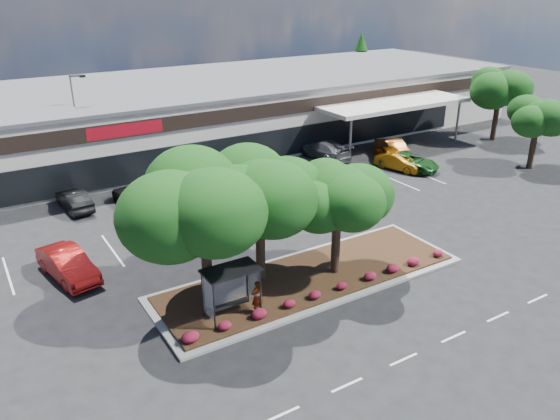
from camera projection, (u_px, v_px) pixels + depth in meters
ground at (384, 302)px, 28.67m from camera, size 160.00×160.00×0.00m
retail_store at (157, 116)px, 54.07m from camera, size 80.40×25.20×6.25m
landscape_island at (310, 278)px, 30.80m from camera, size 18.00×6.00×0.26m
lane_markings at (279, 231)px, 36.78m from camera, size 33.12×20.06×0.01m
shrub_row at (332, 288)px, 29.00m from camera, size 17.00×0.80×0.50m
bus_shelter at (230, 278)px, 26.47m from camera, size 2.75×1.55×2.59m
island_tree_west at (205, 233)px, 26.71m from camera, size 7.20×7.20×7.89m
island_tree_mid at (260, 218)px, 29.05m from camera, size 6.60×6.60×7.32m
island_tree_east at (337, 219)px, 29.96m from camera, size 5.80×5.80×6.50m
tree_east_near at (535, 133)px, 47.77m from camera, size 5.60×5.60×6.51m
tree_east_far at (498, 104)px, 56.24m from camera, size 6.40×6.40×7.62m
conifer_north_east at (360, 64)px, 77.81m from camera, size 3.96×3.96×9.00m
person_waiting at (257, 297)px, 27.00m from camera, size 0.68×0.47×1.80m
light_pole at (80, 135)px, 45.00m from camera, size 1.40×0.82×8.75m
car_0 at (68, 264)px, 30.75m from camera, size 2.78×5.35×1.68m
car_1 at (170, 232)px, 34.76m from camera, size 3.64×5.24×1.66m
car_2 at (198, 226)px, 35.76m from camera, size 3.98×5.84×1.48m
car_3 at (245, 195)px, 40.67m from camera, size 2.45×4.88×1.60m
car_4 at (230, 199)px, 40.12m from camera, size 4.03×5.94×1.51m
car_5 at (364, 196)px, 40.84m from camera, size 3.09×4.57×1.42m
car_6 at (351, 181)px, 43.88m from camera, size 2.38×4.95×1.36m
car_7 at (399, 162)px, 48.34m from camera, size 2.72×4.56×1.42m
car_8 at (409, 162)px, 48.38m from camera, size 4.27×5.81×1.47m
car_9 at (74, 200)px, 39.98m from camera, size 1.98×4.63×1.48m
car_11 at (137, 197)px, 40.53m from camera, size 2.79×5.67×1.55m
car_12 at (199, 175)px, 44.73m from camera, size 2.16×5.09×1.72m
car_13 at (281, 172)px, 46.02m from camera, size 2.74×5.02×1.33m
car_15 at (324, 150)px, 51.35m from camera, size 2.77×6.07×1.72m
car_16 at (389, 154)px, 50.40m from camera, size 3.59×4.92×1.56m
car_17 at (391, 146)px, 52.49m from camera, size 3.50×5.30×1.65m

